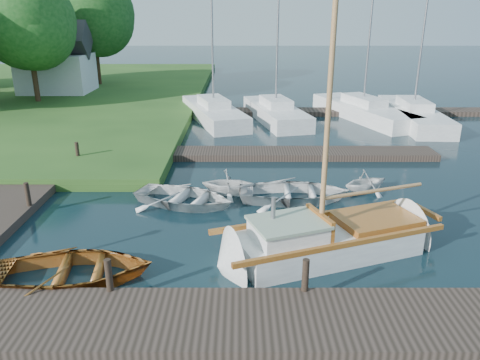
{
  "coord_description": "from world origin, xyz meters",
  "views": [
    {
      "loc": [
        0.01,
        -14.3,
        6.38
      ],
      "look_at": [
        0.0,
        0.0,
        1.2
      ],
      "focal_mm": 35.0,
      "sensor_mm": 36.0,
      "label": 1
    }
  ],
  "objects_px": {
    "mooring_post_1": "(109,275)",
    "mooring_post_2": "(305,275)",
    "marina_boat_1": "(276,111)",
    "marina_boat_0": "(214,111)",
    "marina_boat_4": "(413,113)",
    "house_c": "(56,64)",
    "tender_c": "(295,190)",
    "mooring_post_5": "(77,151)",
    "tender_b": "(229,181)",
    "dinghy": "(71,266)",
    "marina_boat_3": "(363,110)",
    "mooring_post_4": "(28,194)",
    "sailboat": "(331,241)",
    "tree_7": "(93,13)",
    "tree_3": "(27,20)",
    "tender_d": "(366,179)",
    "tender_a": "(184,195)"
  },
  "relations": [
    {
      "from": "mooring_post_1",
      "to": "mooring_post_2",
      "type": "xyz_separation_m",
      "value": [
        4.5,
        0.0,
        0.0
      ]
    },
    {
      "from": "marina_boat_1",
      "to": "marina_boat_0",
      "type": "bearing_deg",
      "value": 75.5
    },
    {
      "from": "marina_boat_4",
      "to": "house_c",
      "type": "height_order",
      "value": "marina_boat_4"
    },
    {
      "from": "mooring_post_1",
      "to": "tender_c",
      "type": "relative_size",
      "value": 0.2
    },
    {
      "from": "tender_c",
      "to": "mooring_post_5",
      "type": "bearing_deg",
      "value": 67.7
    },
    {
      "from": "mooring_post_5",
      "to": "tender_b",
      "type": "bearing_deg",
      "value": -25.95
    },
    {
      "from": "dinghy",
      "to": "marina_boat_4",
      "type": "relative_size",
      "value": 0.34
    },
    {
      "from": "marina_boat_1",
      "to": "marina_boat_3",
      "type": "distance_m",
      "value": 5.53
    },
    {
      "from": "marina_boat_0",
      "to": "marina_boat_3",
      "type": "distance_m",
      "value": 9.33
    },
    {
      "from": "marina_boat_3",
      "to": "mooring_post_5",
      "type": "bearing_deg",
      "value": 103.77
    },
    {
      "from": "marina_boat_0",
      "to": "tender_b",
      "type": "bearing_deg",
      "value": 167.45
    },
    {
      "from": "marina_boat_0",
      "to": "mooring_post_5",
      "type": "bearing_deg",
      "value": 131.57
    },
    {
      "from": "marina_boat_3",
      "to": "marina_boat_1",
      "type": "bearing_deg",
      "value": 76.2
    },
    {
      "from": "mooring_post_4",
      "to": "tender_b",
      "type": "xyz_separation_m",
      "value": [
        6.6,
        1.79,
        -0.18
      ]
    },
    {
      "from": "mooring_post_4",
      "to": "house_c",
      "type": "relative_size",
      "value": 0.15
    },
    {
      "from": "sailboat",
      "to": "marina_boat_1",
      "type": "height_order",
      "value": "marina_boat_1"
    },
    {
      "from": "mooring_post_2",
      "to": "tree_7",
      "type": "height_order",
      "value": "tree_7"
    },
    {
      "from": "mooring_post_2",
      "to": "tree_3",
      "type": "distance_m",
      "value": 28.24
    },
    {
      "from": "sailboat",
      "to": "tender_d",
      "type": "distance_m",
      "value": 5.18
    },
    {
      "from": "mooring_post_4",
      "to": "mooring_post_5",
      "type": "height_order",
      "value": "same"
    },
    {
      "from": "tender_b",
      "to": "house_c",
      "type": "relative_size",
      "value": 0.38
    },
    {
      "from": "sailboat",
      "to": "tree_3",
      "type": "distance_m",
      "value": 27.06
    },
    {
      "from": "marina_boat_1",
      "to": "marina_boat_4",
      "type": "xyz_separation_m",
      "value": [
        8.27,
        -0.51,
        0.0
      ]
    },
    {
      "from": "mooring_post_1",
      "to": "tender_d",
      "type": "distance_m",
      "value": 10.44
    },
    {
      "from": "mooring_post_5",
      "to": "marina_boat_3",
      "type": "height_order",
      "value": "marina_boat_3"
    },
    {
      "from": "tender_a",
      "to": "house_c",
      "type": "xyz_separation_m",
      "value": [
        -12.06,
        21.2,
        2.21
      ]
    },
    {
      "from": "mooring_post_4",
      "to": "tender_b",
      "type": "height_order",
      "value": "mooring_post_4"
    },
    {
      "from": "tender_c",
      "to": "tree_3",
      "type": "relative_size",
      "value": 0.45
    },
    {
      "from": "tender_a",
      "to": "marina_boat_1",
      "type": "relative_size",
      "value": 0.33
    },
    {
      "from": "marina_boat_0",
      "to": "house_c",
      "type": "height_order",
      "value": "marina_boat_0"
    },
    {
      "from": "mooring_post_1",
      "to": "house_c",
      "type": "xyz_separation_m",
      "value": [
        -11.0,
        27.0,
        1.88
      ]
    },
    {
      "from": "mooring_post_2",
      "to": "mooring_post_5",
      "type": "distance_m",
      "value": 13.12
    },
    {
      "from": "sailboat",
      "to": "tender_a",
      "type": "height_order",
      "value": "sailboat"
    },
    {
      "from": "marina_boat_3",
      "to": "sailboat",
      "type": "bearing_deg",
      "value": 143.88
    },
    {
      "from": "mooring_post_4",
      "to": "tender_a",
      "type": "distance_m",
      "value": 5.13
    },
    {
      "from": "tender_c",
      "to": "marina_boat_4",
      "type": "xyz_separation_m",
      "value": [
        8.52,
        12.43,
        0.17
      ]
    },
    {
      "from": "tender_a",
      "to": "tender_b",
      "type": "bearing_deg",
      "value": -35.8
    },
    {
      "from": "tree_3",
      "to": "tender_b",
      "type": "bearing_deg",
      "value": -50.1
    },
    {
      "from": "marina_boat_4",
      "to": "tree_3",
      "type": "height_order",
      "value": "marina_boat_4"
    },
    {
      "from": "tender_a",
      "to": "marina_boat_3",
      "type": "xyz_separation_m",
      "value": [
        9.63,
        13.88,
        0.2
      ]
    },
    {
      "from": "mooring_post_4",
      "to": "marina_boat_0",
      "type": "xyz_separation_m",
      "value": [
        5.37,
        14.21,
        -0.12
      ]
    },
    {
      "from": "mooring_post_2",
      "to": "sailboat",
      "type": "height_order",
      "value": "sailboat"
    },
    {
      "from": "tender_b",
      "to": "marina_boat_3",
      "type": "bearing_deg",
      "value": -27.7
    },
    {
      "from": "mooring_post_4",
      "to": "marina_boat_4",
      "type": "xyz_separation_m",
      "value": [
        17.46,
        13.61,
        -0.13
      ]
    },
    {
      "from": "mooring_post_4",
      "to": "mooring_post_1",
      "type": "bearing_deg",
      "value": -51.34
    },
    {
      "from": "tender_d",
      "to": "marina_boat_3",
      "type": "bearing_deg",
      "value": -38.53
    },
    {
      "from": "marina_boat_0",
      "to": "dinghy",
      "type": "bearing_deg",
      "value": 153.83
    },
    {
      "from": "house_c",
      "to": "marina_boat_4",
      "type": "bearing_deg",
      "value": -18.94
    },
    {
      "from": "mooring_post_4",
      "to": "dinghy",
      "type": "distance_m",
      "value": 4.99
    },
    {
      "from": "mooring_post_5",
      "to": "mooring_post_4",
      "type": "bearing_deg",
      "value": -90.0
    }
  ]
}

